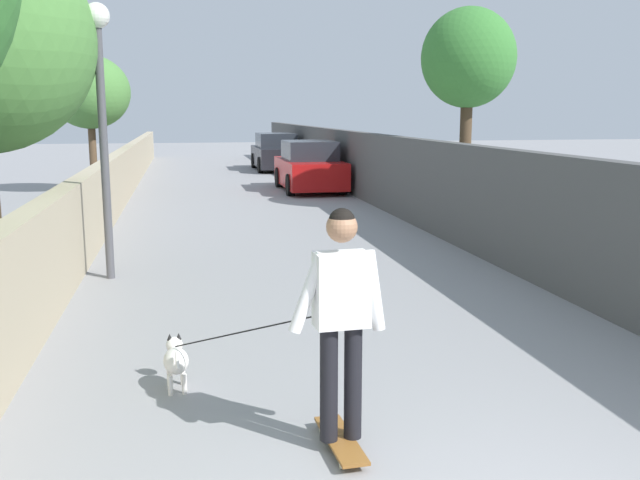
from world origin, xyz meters
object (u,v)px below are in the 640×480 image
Objects in this scene: tree_right_near at (468,60)px; tree_left_mid at (89,92)px; car_far at (276,153)px; person_skateboarder at (341,306)px; skateboard at (341,440)px; lamp_post at (101,91)px; dog at (177,359)px; car_near at (310,168)px.

tree_left_mid is (6.00, 9.24, -0.64)m from tree_right_near.
tree_left_mid reaches higher than car_far.
car_far is at bearing -6.42° from person_skateboarder.
skateboard is 0.48× the size of person_skateboarder.
car_far is (18.98, -4.96, -2.00)m from lamp_post.
tree_left_mid is at bearing 8.96° from dog.
lamp_post is 4.84× the size of skateboard.
lamp_post is at bearing 12.45° from dog.
skateboard is 17.08m from car_near.
car_near is (16.84, -2.80, 0.65)m from skateboard.
car_near is at bearing -9.43° from person_skateboarder.
skateboard is at bearing 173.58° from car_far.
person_skateboarder is at bearing 173.58° from car_far.
car_far is (7.61, -6.47, -2.26)m from tree_left_mid.
tree_left_mid is at bearing 12.03° from person_skateboarder.
dog is (-4.49, -0.99, -2.44)m from lamp_post.
car_near is at bearing 26.39° from tree_right_near.
skateboard is at bearing 153.43° from person_skateboarder.
car_near is (5.59, 2.77, -2.91)m from tree_right_near.
person_skateboarder is 25.02m from car_far.
tree_right_near reaches higher than person_skateboarder.
tree_right_near is 11.04m from tree_left_mid.
skateboard is (-17.25, -3.68, -2.91)m from tree_left_mid.
lamp_post is 6.80m from skateboard.
tree_right_near is 1.23× the size of car_near.
car_near reaches higher than dog.
lamp_post reaches higher than car_near.
car_far is (24.86, -2.80, -0.36)m from person_skateboarder.
tree_right_near is 12.81m from person_skateboarder.
tree_left_mid reaches higher than dog.
dog is (-9.86, 6.74, -3.35)m from tree_right_near.
lamp_post is 19.72m from car_far.
car_near is (10.96, -4.96, -2.00)m from lamp_post.
car_far is (23.47, -3.97, 0.44)m from dog.
tree_right_near is 1.23× the size of lamp_post.
car_far is at bearing -40.39° from tree_left_mid.
dog is at bearing 170.40° from car_far.
tree_right_near is at bearing -168.49° from car_far.
tree_right_near is 2.88× the size of dog.
tree_left_mid reaches higher than car_near.
car_far is at bearing 0.00° from car_near.
skateboard is 1.83m from dog.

